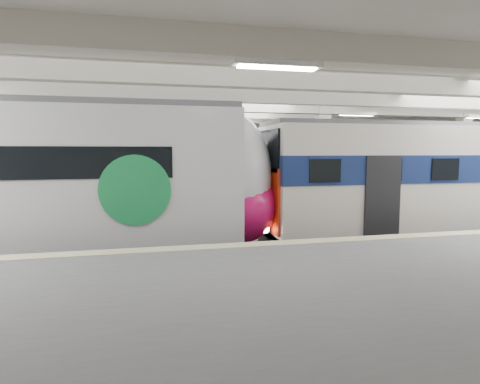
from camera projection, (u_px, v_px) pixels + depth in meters
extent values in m
cube|color=black|center=(219.00, 257.00, 13.27)|extent=(36.00, 24.00, 0.10)
cube|color=silver|center=(218.00, 85.00, 12.71)|extent=(36.00, 24.00, 0.20)
cube|color=beige|center=(188.00, 164.00, 22.68)|extent=(30.00, 0.10, 5.50)
cube|color=beige|center=(428.00, 236.00, 3.30)|extent=(30.00, 0.10, 5.50)
cube|color=#58585A|center=(284.00, 319.00, 6.91)|extent=(30.00, 7.00, 1.10)
cube|color=beige|center=(241.00, 245.00, 10.01)|extent=(30.00, 0.50, 0.02)
cube|color=beige|center=(127.00, 170.00, 15.22)|extent=(0.50, 0.50, 5.50)
cube|color=beige|center=(322.00, 168.00, 17.02)|extent=(0.50, 0.50, 5.50)
cube|color=beige|center=(461.00, 166.00, 18.60)|extent=(0.50, 0.50, 5.50)
cube|color=beige|center=(218.00, 94.00, 12.74)|extent=(30.00, 18.00, 0.50)
cube|color=#59544C|center=(219.00, 253.00, 13.26)|extent=(30.00, 1.52, 0.16)
cube|color=#59544C|center=(198.00, 224.00, 18.59)|extent=(30.00, 1.52, 0.16)
cylinder|color=black|center=(218.00, 112.00, 12.79)|extent=(30.00, 0.03, 0.03)
cylinder|color=black|center=(197.00, 123.00, 18.12)|extent=(30.00, 0.03, 0.03)
cube|color=white|center=(230.00, 96.00, 10.83)|extent=(26.00, 8.40, 0.12)
ellipsoid|color=silver|center=(233.00, 177.00, 13.12)|extent=(2.47, 3.06, 4.11)
ellipsoid|color=#BF0F55|center=(237.00, 205.00, 13.24)|extent=(2.62, 3.12, 2.52)
cylinder|color=#188543|center=(135.00, 190.00, 10.91)|extent=(1.94, 0.06, 1.94)
cube|color=black|center=(1.00, 257.00, 11.77)|extent=(13.98, 2.18, 0.70)
cube|color=beige|center=(440.00, 179.00, 14.91)|extent=(13.33, 2.92, 3.79)
cube|color=navy|center=(441.00, 167.00, 14.87)|extent=(13.37, 2.98, 0.92)
cube|color=red|center=(267.00, 198.00, 13.46)|extent=(0.08, 2.48, 2.09)
cube|color=black|center=(268.00, 151.00, 13.30)|extent=(0.08, 2.34, 1.37)
cube|color=#4C4C51|center=(443.00, 126.00, 14.71)|extent=(13.33, 2.28, 0.16)
cube|color=black|center=(437.00, 234.00, 15.12)|extent=(13.33, 2.05, 0.70)
cube|color=silver|center=(40.00, 176.00, 16.86)|extent=(14.06, 3.36, 3.79)
cube|color=#188543|center=(40.00, 164.00, 16.81)|extent=(14.10, 3.42, 0.80)
cube|color=#4C4C51|center=(38.00, 128.00, 16.66)|extent=(14.04, 2.86, 0.16)
cube|color=black|center=(43.00, 225.00, 17.07)|extent=(14.05, 3.06, 0.60)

